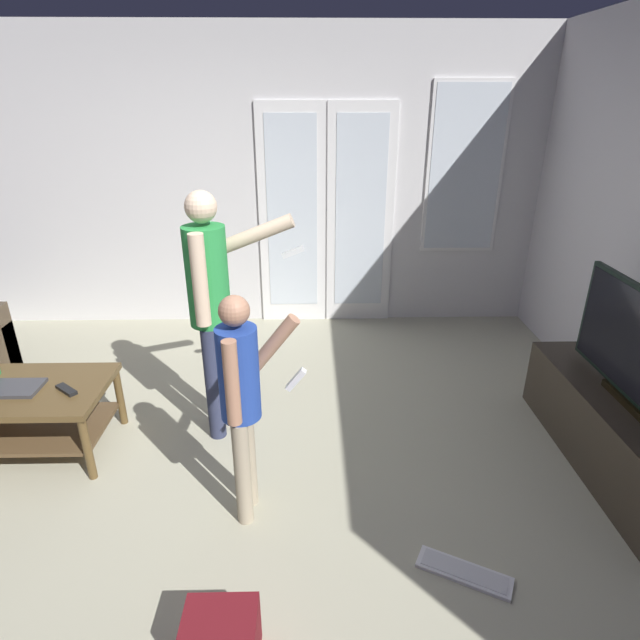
{
  "coord_description": "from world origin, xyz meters",
  "views": [
    {
      "loc": [
        0.6,
        -2.3,
        2.08
      ],
      "look_at": [
        0.66,
        0.29,
        0.94
      ],
      "focal_mm": 28.81,
      "sensor_mm": 36.0,
      "label": 1
    }
  ],
  "objects_px": {
    "backpack": "(222,640)",
    "tv_remote_black": "(66,390)",
    "laptop_closed": "(14,388)",
    "loose_keyboard": "(464,572)",
    "tv_stand": "(618,437)",
    "person_adult": "(212,296)",
    "coffee_table": "(35,405)",
    "person_child": "(242,392)"
  },
  "relations": [
    {
      "from": "coffee_table",
      "to": "loose_keyboard",
      "type": "height_order",
      "value": "coffee_table"
    },
    {
      "from": "person_adult",
      "to": "backpack",
      "type": "relative_size",
      "value": 5.55
    },
    {
      "from": "person_adult",
      "to": "backpack",
      "type": "bearing_deg",
      "value": -81.32
    },
    {
      "from": "laptop_closed",
      "to": "loose_keyboard",
      "type": "bearing_deg",
      "value": -21.07
    },
    {
      "from": "loose_keyboard",
      "to": "person_adult",
      "type": "bearing_deg",
      "value": 137.65
    },
    {
      "from": "coffee_table",
      "to": "backpack",
      "type": "distance_m",
      "value": 1.94
    },
    {
      "from": "tv_stand",
      "to": "person_child",
      "type": "height_order",
      "value": "person_child"
    },
    {
      "from": "tv_stand",
      "to": "person_adult",
      "type": "xyz_separation_m",
      "value": [
        -2.41,
        0.48,
        0.73
      ]
    },
    {
      "from": "backpack",
      "to": "laptop_closed",
      "type": "xyz_separation_m",
      "value": [
        -1.43,
        1.36,
        0.34
      ]
    },
    {
      "from": "person_adult",
      "to": "tv_stand",
      "type": "bearing_deg",
      "value": -11.21
    },
    {
      "from": "backpack",
      "to": "loose_keyboard",
      "type": "bearing_deg",
      "value": 19.87
    },
    {
      "from": "tv_remote_black",
      "to": "coffee_table",
      "type": "bearing_deg",
      "value": -151.83
    },
    {
      "from": "person_adult",
      "to": "tv_remote_black",
      "type": "bearing_deg",
      "value": -163.63
    },
    {
      "from": "person_child",
      "to": "tv_remote_black",
      "type": "xyz_separation_m",
      "value": [
        -1.13,
        0.52,
        -0.29
      ]
    },
    {
      "from": "coffee_table",
      "to": "person_adult",
      "type": "height_order",
      "value": "person_adult"
    },
    {
      "from": "tv_stand",
      "to": "person_child",
      "type": "xyz_separation_m",
      "value": [
        -2.15,
        -0.29,
        0.52
      ]
    },
    {
      "from": "tv_stand",
      "to": "person_child",
      "type": "distance_m",
      "value": 2.23
    },
    {
      "from": "backpack",
      "to": "tv_remote_black",
      "type": "bearing_deg",
      "value": 129.68
    },
    {
      "from": "backpack",
      "to": "person_adult",
      "type": "bearing_deg",
      "value": 98.68
    },
    {
      "from": "laptop_closed",
      "to": "person_adult",
      "type": "bearing_deg",
      "value": 11.14
    },
    {
      "from": "coffee_table",
      "to": "laptop_closed",
      "type": "bearing_deg",
      "value": -164.16
    },
    {
      "from": "person_adult",
      "to": "backpack",
      "type": "height_order",
      "value": "person_adult"
    },
    {
      "from": "tv_stand",
      "to": "tv_remote_black",
      "type": "xyz_separation_m",
      "value": [
        -3.28,
        0.22,
        0.23
      ]
    },
    {
      "from": "person_child",
      "to": "loose_keyboard",
      "type": "distance_m",
      "value": 1.36
    },
    {
      "from": "laptop_closed",
      "to": "tv_remote_black",
      "type": "bearing_deg",
      "value": -3.87
    },
    {
      "from": "coffee_table",
      "to": "tv_remote_black",
      "type": "distance_m",
      "value": 0.28
    },
    {
      "from": "tv_remote_black",
      "to": "person_child",
      "type": "bearing_deg",
      "value": 14.61
    },
    {
      "from": "person_adult",
      "to": "loose_keyboard",
      "type": "xyz_separation_m",
      "value": [
        1.32,
        -1.2,
        -0.95
      ]
    },
    {
      "from": "backpack",
      "to": "person_child",
      "type": "bearing_deg",
      "value": 88.67
    },
    {
      "from": "backpack",
      "to": "tv_remote_black",
      "type": "relative_size",
      "value": 1.69
    },
    {
      "from": "loose_keyboard",
      "to": "tv_remote_black",
      "type": "height_order",
      "value": "tv_remote_black"
    },
    {
      "from": "tv_stand",
      "to": "backpack",
      "type": "height_order",
      "value": "tv_stand"
    },
    {
      "from": "tv_stand",
      "to": "laptop_closed",
      "type": "height_order",
      "value": "laptop_closed"
    },
    {
      "from": "coffee_table",
      "to": "person_child",
      "type": "xyz_separation_m",
      "value": [
        1.36,
        -0.56,
        0.42
      ]
    },
    {
      "from": "person_child",
      "to": "person_adult",
      "type": "bearing_deg",
      "value": 108.8
    },
    {
      "from": "backpack",
      "to": "coffee_table",
      "type": "bearing_deg",
      "value": 134.24
    },
    {
      "from": "loose_keyboard",
      "to": "laptop_closed",
      "type": "bearing_deg",
      "value": 158.85
    },
    {
      "from": "person_adult",
      "to": "person_child",
      "type": "distance_m",
      "value": 0.84
    },
    {
      "from": "person_adult",
      "to": "coffee_table",
      "type": "bearing_deg",
      "value": -169.33
    },
    {
      "from": "coffee_table",
      "to": "laptop_closed",
      "type": "relative_size",
      "value": 2.85
    },
    {
      "from": "tv_stand",
      "to": "backpack",
      "type": "distance_m",
      "value": 2.44
    },
    {
      "from": "tv_stand",
      "to": "person_adult",
      "type": "height_order",
      "value": "person_adult"
    }
  ]
}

